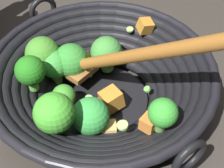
# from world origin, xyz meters

# --- Properties ---
(ground_plane) EXTENTS (4.00, 4.00, 0.00)m
(ground_plane) POSITION_xyz_m (0.00, 0.00, 0.00)
(ground_plane) COLOR #332D28
(wok) EXTENTS (0.38, 0.36, 0.24)m
(wok) POSITION_xyz_m (-0.00, 0.00, 0.05)
(wok) COLOR black
(wok) RESTS_ON ground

